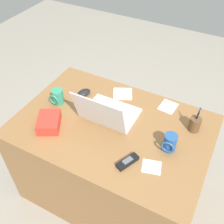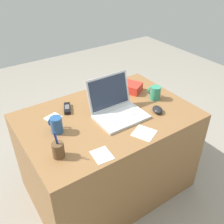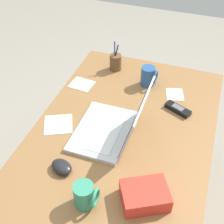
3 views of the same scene
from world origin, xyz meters
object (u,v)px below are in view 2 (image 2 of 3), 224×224
at_px(computer_mouse, 158,110).
at_px(snack_bag, 130,87).
at_px(pen_holder, 58,150).
at_px(coffee_mug_white, 56,125).
at_px(cordless_phone, 67,108).
at_px(coffee_mug_tall, 155,93).
at_px(laptop, 117,108).

relative_size(computer_mouse, snack_bag, 0.57).
bearing_deg(pen_holder, snack_bag, 25.73).
relative_size(coffee_mug_white, cordless_phone, 0.78).
height_order(coffee_mug_tall, cordless_phone, coffee_mug_tall).
bearing_deg(coffee_mug_tall, coffee_mug_white, 177.32).
bearing_deg(snack_bag, coffee_mug_tall, -68.05).
relative_size(coffee_mug_tall, pen_holder, 0.58).
bearing_deg(computer_mouse, laptop, 174.41).
relative_size(computer_mouse, coffee_mug_white, 0.89).
xyz_separation_m(computer_mouse, pen_holder, (-0.77, -0.03, 0.03)).
bearing_deg(coffee_mug_tall, pen_holder, -168.44).
xyz_separation_m(coffee_mug_white, pen_holder, (-0.08, -0.22, -0.01)).
bearing_deg(snack_bag, computer_mouse, -94.56).
height_order(coffee_mug_tall, pen_holder, pen_holder).
height_order(cordless_phone, snack_bag, snack_bag).
xyz_separation_m(laptop, computer_mouse, (0.26, -0.14, -0.03)).
height_order(computer_mouse, coffee_mug_white, coffee_mug_white).
bearing_deg(computer_mouse, coffee_mug_tall, 76.13).
height_order(coffee_mug_white, coffee_mug_tall, coffee_mug_white).
distance_m(laptop, coffee_mug_white, 0.43).
bearing_deg(coffee_mug_tall, computer_mouse, -125.95).
bearing_deg(snack_bag, cordless_phone, 177.03).
bearing_deg(cordless_phone, pen_holder, -121.23).
bearing_deg(cordless_phone, coffee_mug_tall, -20.29).
bearing_deg(pen_holder, computer_mouse, 2.02).
height_order(laptop, computer_mouse, laptop).
height_order(coffee_mug_white, pen_holder, pen_holder).
relative_size(cordless_phone, snack_bag, 0.81).
height_order(computer_mouse, coffee_mug_tall, coffee_mug_tall).
bearing_deg(computer_mouse, snack_bag, 107.52).
distance_m(coffee_mug_white, cordless_phone, 0.26).
xyz_separation_m(cordless_phone, pen_holder, (-0.25, -0.41, 0.04)).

